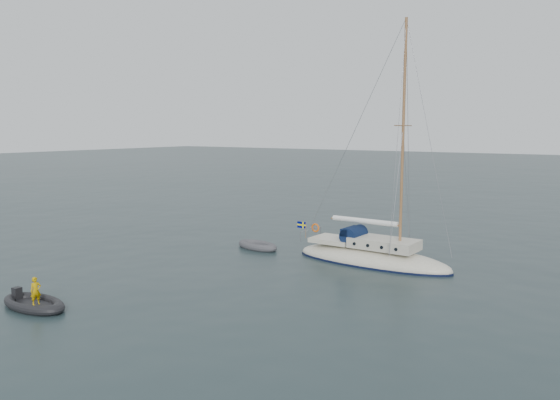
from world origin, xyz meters
The scene contains 4 objects.
ground centered at (0.00, 0.00, 0.00)m, with size 300.00×300.00×0.00m, color black.
sailboat centered at (1.55, 2.98, 1.05)m, with size 9.76×2.92×13.89m.
dinghy centered at (-6.04, 2.43, 0.20)m, with size 3.14×1.42×0.45m.
rib centered at (-7.26, -12.13, 0.22)m, with size 3.60×1.64×1.39m.
Camera 1 is at (13.83, -25.03, 7.57)m, focal length 35.00 mm.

